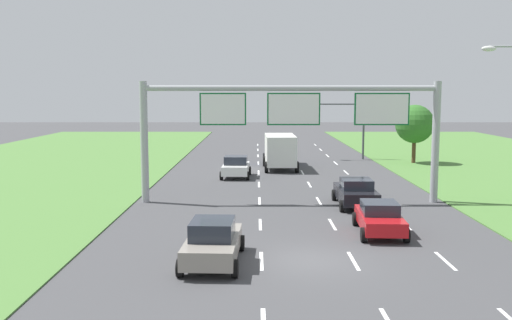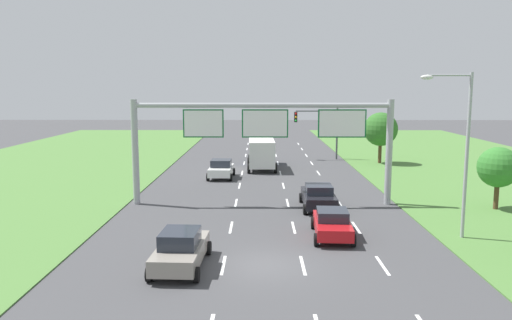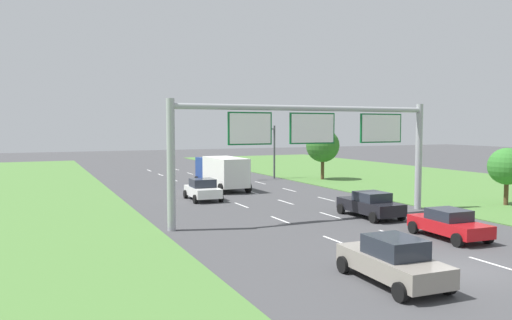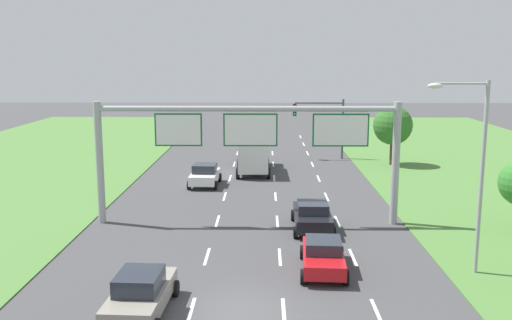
{
  "view_description": "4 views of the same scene",
  "coord_description": "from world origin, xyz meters",
  "px_view_note": "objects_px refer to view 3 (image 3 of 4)",
  "views": [
    {
      "loc": [
        -1.96,
        -21.05,
        6.38
      ],
      "look_at": [
        -1.83,
        11.39,
        2.51
      ],
      "focal_mm": 40.0,
      "sensor_mm": 36.0,
      "label": 1
    },
    {
      "loc": [
        -0.16,
        -21.03,
        7.73
      ],
      "look_at": [
        -0.41,
        14.02,
        2.65
      ],
      "focal_mm": 35.0,
      "sensor_mm": 36.0,
      "label": 2
    },
    {
      "loc": [
        -15.07,
        -14.05,
        5.55
      ],
      "look_at": [
        -1.96,
        15.04,
        3.37
      ],
      "focal_mm": 35.0,
      "sensor_mm": 36.0,
      "label": 3
    },
    {
      "loc": [
        1.04,
        -20.06,
        9.43
      ],
      "look_at": [
        0.49,
        13.07,
        3.44
      ],
      "focal_mm": 40.0,
      "sensor_mm": 36.0,
      "label": 4
    }
  ],
  "objects_px": {
    "car_near_red": "(393,261)",
    "car_far_ahead": "(370,204)",
    "box_truck": "(221,171)",
    "traffic_light_mast": "(258,142)",
    "roadside_tree_mid": "(507,167)",
    "car_mid_lane": "(203,189)",
    "car_lead_silver": "(449,224)",
    "sign_gantry": "(313,136)",
    "roadside_tree_far": "(323,146)"
  },
  "relations": [
    {
      "from": "car_far_ahead",
      "to": "box_truck",
      "type": "bearing_deg",
      "value": 103.0
    },
    {
      "from": "box_truck",
      "to": "traffic_light_mast",
      "type": "relative_size",
      "value": 1.33
    },
    {
      "from": "car_lead_silver",
      "to": "traffic_light_mast",
      "type": "distance_m",
      "value": 29.05
    },
    {
      "from": "box_truck",
      "to": "roadside_tree_far",
      "type": "relative_size",
      "value": 1.42
    },
    {
      "from": "roadside_tree_far",
      "to": "traffic_light_mast",
      "type": "bearing_deg",
      "value": 151.27
    },
    {
      "from": "sign_gantry",
      "to": "box_truck",
      "type": "bearing_deg",
      "value": 90.88
    },
    {
      "from": "car_near_red",
      "to": "sign_gantry",
      "type": "distance_m",
      "value": 13.19
    },
    {
      "from": "traffic_light_mast",
      "to": "box_truck",
      "type": "bearing_deg",
      "value": -135.52
    },
    {
      "from": "car_mid_lane",
      "to": "sign_gantry",
      "type": "xyz_separation_m",
      "value": [
        3.72,
        -9.76,
        4.13
      ]
    },
    {
      "from": "car_mid_lane",
      "to": "car_near_red",
      "type": "bearing_deg",
      "value": -88.3
    },
    {
      "from": "car_mid_lane",
      "to": "traffic_light_mast",
      "type": "distance_m",
      "value": 15.46
    },
    {
      "from": "traffic_light_mast",
      "to": "roadside_tree_mid",
      "type": "bearing_deg",
      "value": -69.31
    },
    {
      "from": "car_near_red",
      "to": "traffic_light_mast",
      "type": "distance_m",
      "value": 34.83
    },
    {
      "from": "car_near_red",
      "to": "traffic_light_mast",
      "type": "height_order",
      "value": "traffic_light_mast"
    },
    {
      "from": "sign_gantry",
      "to": "roadside_tree_mid",
      "type": "bearing_deg",
      "value": -5.82
    },
    {
      "from": "car_near_red",
      "to": "car_lead_silver",
      "type": "height_order",
      "value": "car_near_red"
    },
    {
      "from": "car_near_red",
      "to": "sign_gantry",
      "type": "xyz_separation_m",
      "value": [
        3.82,
        11.94,
        4.12
      ]
    },
    {
      "from": "car_near_red",
      "to": "car_far_ahead",
      "type": "height_order",
      "value": "car_near_red"
    },
    {
      "from": "car_lead_silver",
      "to": "traffic_light_mast",
      "type": "relative_size",
      "value": 0.77
    },
    {
      "from": "box_truck",
      "to": "traffic_light_mast",
      "type": "height_order",
      "value": "traffic_light_mast"
    },
    {
      "from": "sign_gantry",
      "to": "roadside_tree_mid",
      "type": "xyz_separation_m",
      "value": [
        14.69,
        -1.5,
        -2.18
      ]
    },
    {
      "from": "car_mid_lane",
      "to": "roadside_tree_mid",
      "type": "distance_m",
      "value": 21.66
    },
    {
      "from": "traffic_light_mast",
      "to": "car_mid_lane",
      "type": "bearing_deg",
      "value": -130.24
    },
    {
      "from": "roadside_tree_mid",
      "to": "sign_gantry",
      "type": "bearing_deg",
      "value": 174.18
    },
    {
      "from": "car_far_ahead",
      "to": "traffic_light_mast",
      "type": "distance_m",
      "value": 22.84
    },
    {
      "from": "box_truck",
      "to": "roadside_tree_far",
      "type": "xyz_separation_m",
      "value": [
        12.19,
        2.96,
        1.95
      ]
    },
    {
      "from": "car_far_ahead",
      "to": "box_truck",
      "type": "relative_size",
      "value": 0.59
    },
    {
      "from": "car_lead_silver",
      "to": "car_near_red",
      "type": "bearing_deg",
      "value": -144.81
    },
    {
      "from": "car_lead_silver",
      "to": "roadside_tree_far",
      "type": "xyz_separation_m",
      "value": [
        8.57,
        25.53,
        2.8
      ]
    },
    {
      "from": "car_mid_lane",
      "to": "roadside_tree_mid",
      "type": "bearing_deg",
      "value": -29.47
    },
    {
      "from": "car_near_red",
      "to": "traffic_light_mast",
      "type": "relative_size",
      "value": 0.81
    },
    {
      "from": "traffic_light_mast",
      "to": "car_near_red",
      "type": "bearing_deg",
      "value": -106.56
    },
    {
      "from": "car_far_ahead",
      "to": "traffic_light_mast",
      "type": "height_order",
      "value": "traffic_light_mast"
    },
    {
      "from": "car_mid_lane",
      "to": "roadside_tree_far",
      "type": "distance_m",
      "value": 17.97
    },
    {
      "from": "traffic_light_mast",
      "to": "roadside_tree_mid",
      "type": "relative_size",
      "value": 1.38
    },
    {
      "from": "car_mid_lane",
      "to": "sign_gantry",
      "type": "height_order",
      "value": "sign_gantry"
    },
    {
      "from": "car_mid_lane",
      "to": "car_far_ahead",
      "type": "distance_m",
      "value": 13.02
    },
    {
      "from": "car_near_red",
      "to": "car_lead_silver",
      "type": "xyz_separation_m",
      "value": [
        7.2,
        4.51,
        -0.08
      ]
    },
    {
      "from": "roadside_tree_mid",
      "to": "box_truck",
      "type": "bearing_deg",
      "value": 131.9
    },
    {
      "from": "car_near_red",
      "to": "box_truck",
      "type": "bearing_deg",
      "value": 84.93
    },
    {
      "from": "roadside_tree_far",
      "to": "car_mid_lane",
      "type": "bearing_deg",
      "value": -151.97
    },
    {
      "from": "car_lead_silver",
      "to": "roadside_tree_far",
      "type": "bearing_deg",
      "value": 74.59
    },
    {
      "from": "car_lead_silver",
      "to": "box_truck",
      "type": "bearing_deg",
      "value": 102.25
    },
    {
      "from": "car_far_ahead",
      "to": "car_lead_silver",
      "type": "bearing_deg",
      "value": -89.8
    },
    {
      "from": "car_mid_lane",
      "to": "box_truck",
      "type": "height_order",
      "value": "box_truck"
    },
    {
      "from": "car_mid_lane",
      "to": "roadside_tree_mid",
      "type": "xyz_separation_m",
      "value": [
        18.41,
        -11.25,
        1.95
      ]
    },
    {
      "from": "car_mid_lane",
      "to": "roadside_tree_far",
      "type": "relative_size",
      "value": 0.75
    },
    {
      "from": "car_lead_silver",
      "to": "traffic_light_mast",
      "type": "xyz_separation_m",
      "value": [
        2.69,
        28.76,
        3.13
      ]
    },
    {
      "from": "car_near_red",
      "to": "car_lead_silver",
      "type": "bearing_deg",
      "value": 34.51
    },
    {
      "from": "sign_gantry",
      "to": "roadside_tree_mid",
      "type": "relative_size",
      "value": 4.26
    }
  ]
}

